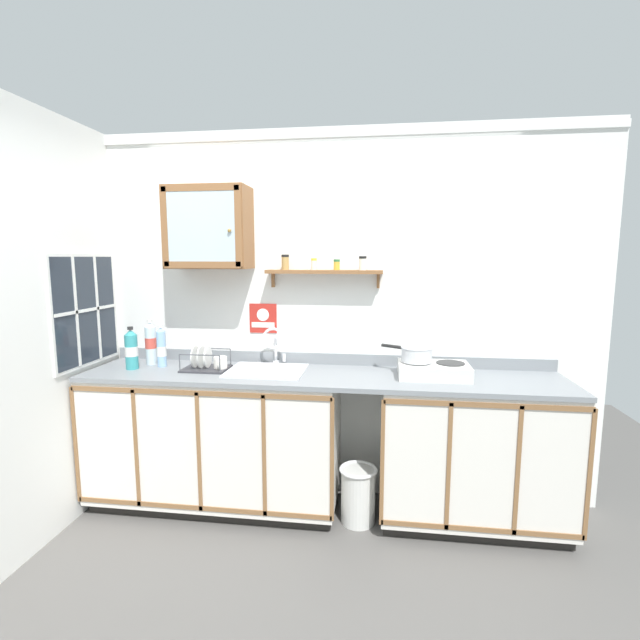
% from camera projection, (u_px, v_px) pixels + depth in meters
% --- Properties ---
extents(floor, '(6.17, 6.17, 0.00)m').
position_uv_depth(floor, '(310.00, 550.00, 2.68)').
color(floor, '#565451').
rests_on(floor, ground).
extents(back_wall, '(3.77, 0.07, 2.58)m').
position_uv_depth(back_wall, '(326.00, 316.00, 3.22)').
color(back_wall, white).
rests_on(back_wall, ground).
extents(side_wall_left, '(0.05, 3.51, 2.58)m').
position_uv_depth(side_wall_left, '(12.00, 336.00, 2.47)').
color(side_wall_left, white).
rests_on(side_wall_left, ground).
extents(lower_cabinet_run, '(1.70, 0.58, 0.93)m').
position_uv_depth(lower_cabinet_run, '(216.00, 439.00, 3.12)').
color(lower_cabinet_run, black).
rests_on(lower_cabinet_run, ground).
extents(lower_cabinet_run_right, '(1.17, 0.58, 0.93)m').
position_uv_depth(lower_cabinet_run_right, '(473.00, 454.00, 2.90)').
color(lower_cabinet_run_right, black).
rests_on(lower_cabinet_run_right, ground).
extents(countertop, '(3.13, 0.61, 0.03)m').
position_uv_depth(countertop, '(320.00, 376.00, 2.96)').
color(countertop, gray).
rests_on(countertop, lower_cabinet_run).
extents(backsplash, '(3.13, 0.02, 0.08)m').
position_uv_depth(backsplash, '(325.00, 359.00, 3.23)').
color(backsplash, gray).
rests_on(backsplash, countertop).
extents(sink, '(0.51, 0.46, 0.41)m').
position_uv_depth(sink, '(268.00, 375.00, 3.05)').
color(sink, silver).
rests_on(sink, countertop).
extents(hot_plate_stove, '(0.44, 0.30, 0.09)m').
position_uv_depth(hot_plate_stove, '(433.00, 370.00, 2.87)').
color(hot_plate_stove, silver).
rests_on(hot_plate_stove, countertop).
extents(saucepan, '(0.33, 0.23, 0.10)m').
position_uv_depth(saucepan, '(416.00, 354.00, 2.90)').
color(saucepan, silver).
rests_on(saucepan, hot_plate_stove).
extents(bottle_detergent_teal_0, '(0.09, 0.09, 0.29)m').
position_uv_depth(bottle_detergent_teal_0, '(131.00, 350.00, 3.08)').
color(bottle_detergent_teal_0, teal).
rests_on(bottle_detergent_teal_0, countertop).
extents(bottle_water_clear_1, '(0.08, 0.08, 0.32)m').
position_uv_depth(bottle_water_clear_1, '(151.00, 343.00, 3.21)').
color(bottle_water_clear_1, silver).
rests_on(bottle_water_clear_1, countertop).
extents(bottle_water_blue_2, '(0.06, 0.06, 0.29)m').
position_uv_depth(bottle_water_blue_2, '(161.00, 348.00, 3.15)').
color(bottle_water_blue_2, '#8CB7E0').
rests_on(bottle_water_blue_2, countertop).
extents(dish_rack, '(0.30, 0.23, 0.16)m').
position_uv_depth(dish_rack, '(204.00, 364.00, 3.07)').
color(dish_rack, '#333338').
rests_on(dish_rack, countertop).
extents(mug, '(0.09, 0.13, 0.09)m').
position_uv_depth(mug, '(220.00, 363.00, 3.06)').
color(mug, white).
rests_on(mug, countertop).
extents(wall_cabinet, '(0.56, 0.30, 0.55)m').
position_uv_depth(wall_cabinet, '(209.00, 228.00, 3.08)').
color(wall_cabinet, brown).
extents(spice_shelf, '(0.80, 0.14, 0.23)m').
position_uv_depth(spice_shelf, '(324.00, 270.00, 3.08)').
color(spice_shelf, brown).
extents(warning_sign, '(0.20, 0.01, 0.21)m').
position_uv_depth(warning_sign, '(263.00, 318.00, 3.25)').
color(warning_sign, '#B2261E').
extents(window, '(0.03, 0.67, 0.75)m').
position_uv_depth(window, '(85.00, 310.00, 3.04)').
color(window, '#262D38').
extents(trash_bin, '(0.25, 0.25, 0.37)m').
position_uv_depth(trash_bin, '(358.00, 494.00, 2.94)').
color(trash_bin, silver).
rests_on(trash_bin, ground).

